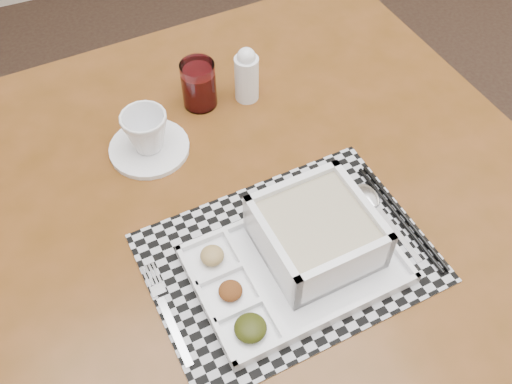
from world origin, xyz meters
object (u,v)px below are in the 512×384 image
dining_table (252,240)px  juice_glass (199,86)px  serving_tray (308,244)px  creamer_bottle (247,75)px  cup (146,131)px

dining_table → juice_glass: juice_glass is taller
serving_tray → creamer_bottle: (0.05, 0.39, 0.02)m
serving_tray → juice_glass: bearing=95.5°
serving_tray → creamer_bottle: creamer_bottle is taller
cup → juice_glass: size_ratio=0.87×
cup → creamer_bottle: (0.22, 0.06, 0.01)m
serving_tray → juice_glass: 0.41m
dining_table → cup: (-0.12, 0.21, 0.13)m
dining_table → serving_tray: (0.05, -0.12, 0.12)m
dining_table → cup: cup is taller
serving_tray → cup: bearing=117.6°
juice_glass → creamer_bottle: 0.10m
dining_table → serving_tray: size_ratio=3.54×
dining_table → serving_tray: bearing=-67.6°
cup → creamer_bottle: 0.23m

